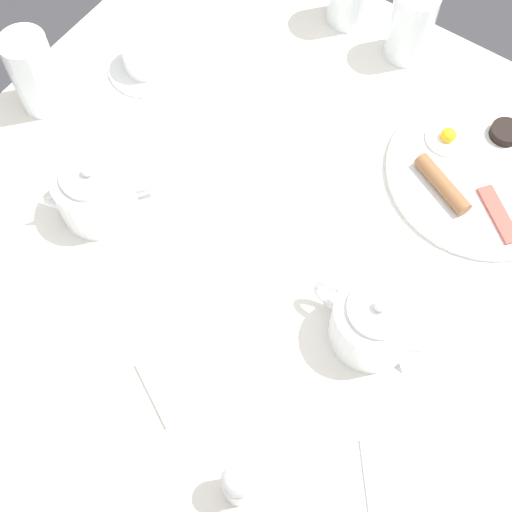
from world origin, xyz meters
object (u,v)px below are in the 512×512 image
at_px(breakfast_plate, 483,172).
at_px(wine_glass_spare, 411,25).
at_px(fork_by_plate, 373,508).
at_px(salt_grinder, 238,484).
at_px(teapot_far, 373,322).
at_px(water_glass_short, 34,73).
at_px(napkin_folded, 202,370).
at_px(teapot_near, 96,192).
at_px(teacup_with_saucer_left, 146,57).

height_order(breakfast_plate, wine_glass_spare, wine_glass_spare).
bearing_deg(fork_by_plate, salt_grinder, 27.86).
distance_m(teapot_far, wine_glass_spare, 0.54).
distance_m(breakfast_plate, water_glass_short, 0.74).
bearing_deg(water_glass_short, napkin_folded, 156.01).
xyz_separation_m(water_glass_short, wine_glass_spare, (-0.45, -0.45, -0.01)).
bearing_deg(water_glass_short, teapot_near, 154.19).
height_order(teapot_far, salt_grinder, teapot_far).
height_order(breakfast_plate, teapot_near, teapot_near).
bearing_deg(fork_by_plate, teapot_near, -13.63).
bearing_deg(salt_grinder, wine_glass_spare, -75.69).
relative_size(breakfast_plate, teacup_with_saucer_left, 2.28).
relative_size(salt_grinder, fork_by_plate, 0.67).
height_order(salt_grinder, napkin_folded, salt_grinder).
bearing_deg(salt_grinder, napkin_folded, -36.59).
distance_m(wine_glass_spare, salt_grinder, 0.80).
distance_m(teapot_far, water_glass_short, 0.67).
xyz_separation_m(teapot_far, salt_grinder, (0.03, 0.28, 0.00)).
height_order(wine_glass_spare, napkin_folded, wine_glass_spare).
distance_m(breakfast_plate, napkin_folded, 0.55).
height_order(teapot_near, salt_grinder, teapot_near).
bearing_deg(water_glass_short, wine_glass_spare, -134.73).
bearing_deg(salt_grinder, breakfast_plate, -93.08).
height_order(teapot_near, teapot_far, same).
xyz_separation_m(breakfast_plate, teapot_near, (0.46, 0.40, 0.04)).
relative_size(breakfast_plate, teapot_near, 1.90).
bearing_deg(teapot_far, napkin_folded, -130.93).
bearing_deg(teacup_with_saucer_left, fork_by_plate, 150.02).
height_order(teapot_near, fork_by_plate, teapot_near).
relative_size(water_glass_short, wine_glass_spare, 1.10).
xyz_separation_m(teacup_with_saucer_left, wine_glass_spare, (-0.35, -0.29, 0.04)).
xyz_separation_m(teacup_with_saucer_left, fork_by_plate, (-0.70, 0.41, -0.02)).
distance_m(teapot_near, wine_glass_spare, 0.60).
relative_size(water_glass_short, napkin_folded, 0.77).
xyz_separation_m(wine_glass_spare, napkin_folded, (-0.06, 0.68, -0.06)).
bearing_deg(fork_by_plate, water_glass_short, -17.10).
bearing_deg(teapot_near, teacup_with_saucer_left, -116.95).
xyz_separation_m(breakfast_plate, napkin_folded, (0.17, 0.52, -0.00)).
distance_m(water_glass_short, napkin_folded, 0.56).
bearing_deg(breakfast_plate, teapot_far, 88.62).
relative_size(breakfast_plate, fork_by_plate, 2.17).
xyz_separation_m(teapot_far, napkin_folded, (0.16, 0.18, -0.04)).
height_order(water_glass_short, wine_glass_spare, water_glass_short).
bearing_deg(breakfast_plate, salt_grinder, 86.92).
distance_m(teapot_far, salt_grinder, 0.29).
bearing_deg(teapot_near, teapot_far, 136.22).
xyz_separation_m(teacup_with_saucer_left, water_glass_short, (0.10, 0.16, 0.05)).
height_order(wine_glass_spare, salt_grinder, wine_glass_spare).
xyz_separation_m(napkin_folded, fork_by_plate, (-0.29, 0.02, -0.00)).
relative_size(teacup_with_saucer_left, napkin_folded, 0.74).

